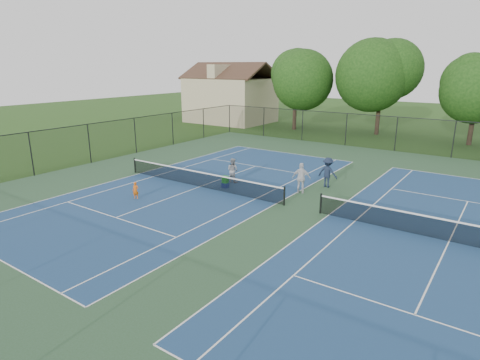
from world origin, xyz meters
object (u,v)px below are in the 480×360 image
Objects in this scene: tree_back_b at (382,72)px; bystander_a at (301,178)px; clapboard_house at (230,98)px; tree_back_c at (478,86)px; ball_hopper at (225,179)px; bystander_b at (328,172)px; instructor at (233,170)px; ball_crate at (225,185)px; tree_back_a at (296,76)px; child_player at (136,190)px.

tree_back_b reaches higher than bystander_a.
tree_back_b reaches higher than clapboard_house.
tree_back_c reaches higher than bystander_a.
tree_back_c is 4.59× the size of bystander_a.
tree_back_c is 0.78× the size of clapboard_house.
ball_hopper is at bearing 0.56° from bystander_a.
bystander_b is 4.37× the size of ball_hopper.
instructor is 0.84× the size of bystander_b.
instructor is at bearing 25.87° from bystander_b.
tree_back_c is 25.86m from instructor.
clapboard_house is 29.89m from ball_hopper.
ball_crate is (-10.63, -24.19, -5.33)m from tree_back_c.
tree_back_c reaches higher than ball_hopper.
tree_back_c is 28.10m from clapboard_house.
ball_crate is at bearing -72.37° from tree_back_a.
tree_back_a is 5.01× the size of bystander_a.
ball_crate is at bearing -54.32° from clapboard_house.
bystander_b is (22.47, -20.48, -2.16)m from clapboard_house.
child_player is 2.49× the size of ball_crate.
tree_back_b is at bearing -91.95° from instructor.
clapboard_house is at bearing 174.29° from tree_back_a.
ball_hopper is (-1.63, -25.19, -6.08)m from tree_back_b.
child_player is 5.44m from ball_crate.
tree_back_c is at bearing 66.27° from ball_crate.
bystander_a is (21.70, -22.51, -2.18)m from clapboard_house.
child_player reaches higher than ball_crate.
tree_back_b is at bearing 86.29° from ball_crate.
child_player is 5.43m from ball_hopper.
tree_back_b is 30.76m from child_player.
clapboard_house is at bearing -40.85° from bystander_b.
tree_back_b reaches higher than ball_hopper.
bystander_a is at bearing -83.46° from tree_back_b.
instructor is at bearing -115.54° from tree_back_c.
bystander_a is at bearing -171.92° from instructor.
bystander_b is at bearing 21.92° from child_player.
tree_back_a is at bearing -167.47° from tree_back_b.
ball_hopper is at bearing 34.02° from child_player.
tree_back_b is 23.49× the size of ball_hopper.
instructor is 0.86× the size of bystander_a.
child_player is at bearing -98.54° from tree_back_b.
tree_back_b is 22.49m from bystander_b.
bystander_b reaches higher than bystander_a.
tree_back_a is 25.03m from ball_crate.
ball_crate is 0.36m from ball_hopper.
tree_back_a is 9.24m from tree_back_b.
tree_back_c is 23.82m from bystander_a.
ball_hopper is at bearing 0.00° from ball_crate.
tree_back_a is 25.01m from bystander_a.
tree_back_b is at bearing -79.32° from bystander_b.
clapboard_house is (-10.00, 1.00, -2.95)m from tree_back_a.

